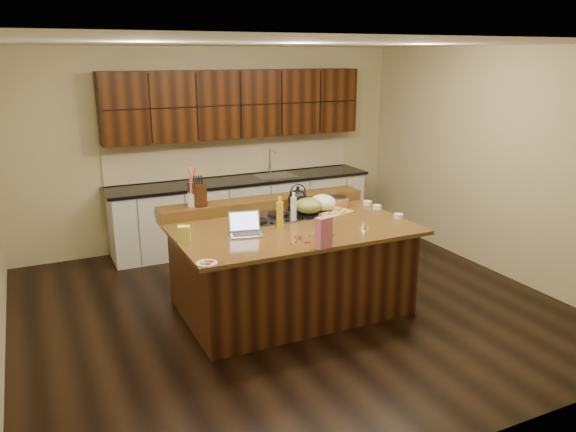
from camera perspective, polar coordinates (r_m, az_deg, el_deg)
name	(u,v)px	position (r m, az deg, el deg)	size (l,w,h in m)	color
room	(290,184)	(5.64, 0.22, 3.29)	(5.52, 5.02, 2.72)	black
island	(290,266)	(5.90, 0.21, -5.13)	(2.40, 1.60, 0.92)	black
back_ledge	(263,203)	(6.35, -2.51, 1.30)	(2.40, 0.30, 0.12)	black
cooktop	(278,216)	(6.01, -1.02, 0.01)	(0.92, 0.52, 0.05)	gray
back_counter	(241,175)	(7.84, -4.84, 4.15)	(3.70, 0.66, 2.40)	silver
kettle	(298,199)	(6.21, 1.00, 1.78)	(0.22, 0.22, 0.20)	black
green_bowl	(309,206)	(5.99, 2.10, 1.06)	(0.30, 0.30, 0.16)	olive
laptop	(245,228)	(5.46, -4.37, -1.25)	(0.35, 0.30, 0.21)	#B7B7BC
oil_bottle	(280,215)	(5.62, -0.83, 0.13)	(0.07, 0.07, 0.27)	yellow
vinegar_bottle	(294,209)	(5.87, 0.57, 0.73)	(0.06, 0.06, 0.25)	silver
wooden_tray	(324,205)	(6.17, 3.65, 1.14)	(0.59, 0.50, 0.20)	tan
ramekin_a	(398,216)	(6.09, 11.14, 0.00)	(0.10, 0.10, 0.04)	white
ramekin_b	(377,207)	(6.41, 9.04, 0.90)	(0.10, 0.10, 0.04)	white
ramekin_c	(367,203)	(6.57, 8.06, 1.32)	(0.10, 0.10, 0.04)	white
strainer_bowl	(339,202)	(6.48, 5.16, 1.42)	(0.24, 0.24, 0.09)	#996B3F
kitchen_timer	(364,226)	(5.66, 7.72, -0.97)	(0.08, 0.08, 0.07)	silver
pink_bag	(324,232)	(5.05, 3.63, -1.67)	(0.15, 0.08, 0.28)	#C25B81
candy_plate	(207,263)	(4.74, -8.26, -4.77)	(0.18, 0.18, 0.01)	white
package_box	(184,234)	(5.28, -10.51, -1.83)	(0.11, 0.08, 0.16)	#E2D84F
utensil_crock	(193,200)	(6.06, -9.61, 1.63)	(0.12, 0.12, 0.14)	white
knife_block	(197,194)	(6.06, -9.21, 2.18)	(0.12, 0.20, 0.25)	black
gumdrop_0	(306,242)	(5.19, 1.83, -2.70)	(0.02, 0.02, 0.02)	red
gumdrop_1	(329,237)	(5.36, 4.21, -2.12)	(0.02, 0.02, 0.02)	#198C26
gumdrop_2	(295,237)	(5.35, 0.76, -2.10)	(0.02, 0.02, 0.02)	red
gumdrop_3	(324,239)	(5.28, 3.65, -2.40)	(0.02, 0.02, 0.02)	#198C26
gumdrop_4	(325,235)	(5.39, 3.78, -1.99)	(0.02, 0.02, 0.02)	red
gumdrop_5	(333,235)	(5.43, 4.64, -1.89)	(0.02, 0.02, 0.02)	#198C26
gumdrop_6	(300,238)	(5.30, 1.20, -2.29)	(0.02, 0.02, 0.02)	red
gumdrop_7	(315,235)	(5.39, 2.77, -1.99)	(0.02, 0.02, 0.02)	#198C26
gumdrop_8	(296,242)	(5.21, 0.83, -2.61)	(0.02, 0.02, 0.02)	red
gumdrop_9	(310,235)	(5.40, 2.23, -1.95)	(0.02, 0.02, 0.02)	#198C26
gumdrop_10	(300,236)	(5.36, 1.25, -2.07)	(0.02, 0.02, 0.02)	red
gumdrop_11	(291,243)	(5.16, 0.28, -2.81)	(0.02, 0.02, 0.02)	#198C26
gumdrop_12	(309,242)	(5.20, 2.18, -2.68)	(0.02, 0.02, 0.02)	red
gumdrop_13	(314,235)	(5.39, 2.66, -1.97)	(0.02, 0.02, 0.02)	#198C26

